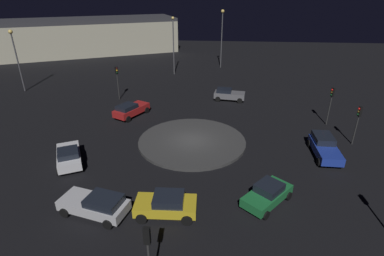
# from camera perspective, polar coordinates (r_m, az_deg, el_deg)

# --- Properties ---
(ground_plane) EXTENTS (118.62, 118.62, 0.00)m
(ground_plane) POSITION_cam_1_polar(r_m,az_deg,el_deg) (28.65, -0.00, -2.74)
(ground_plane) COLOR black
(roundabout_island) EXTENTS (10.17, 10.17, 0.25)m
(roundabout_island) POSITION_cam_1_polar(r_m,az_deg,el_deg) (28.60, -0.00, -2.52)
(roundabout_island) COLOR #383838
(roundabout_island) RESTS_ON ground_plane
(car_silver) EXTENTS (4.78, 2.93, 1.47)m
(car_silver) POSITION_cam_1_polar(r_m,az_deg,el_deg) (20.86, -17.76, -13.62)
(car_silver) COLOR silver
(car_silver) RESTS_ON ground_plane
(car_grey) EXTENTS (4.09, 2.39, 1.51)m
(car_grey) POSITION_cam_1_polar(r_m,az_deg,el_deg) (39.48, 6.96, 6.37)
(car_grey) COLOR slate
(car_grey) RESTS_ON ground_plane
(car_yellow) EXTENTS (4.02, 2.20, 1.50)m
(car_yellow) POSITION_cam_1_polar(r_m,az_deg,el_deg) (19.96, -4.88, -14.25)
(car_yellow) COLOR gold
(car_yellow) RESTS_ON ground_plane
(car_red) EXTENTS (3.58, 4.67, 1.55)m
(car_red) POSITION_cam_1_polar(r_m,az_deg,el_deg) (34.84, -11.58, 3.46)
(car_red) COLOR red
(car_red) RESTS_ON ground_plane
(car_blue) EXTENTS (2.11, 4.59, 1.58)m
(car_blue) POSITION_cam_1_polar(r_m,az_deg,el_deg) (28.63, 23.88, -3.28)
(car_blue) COLOR #1E38A5
(car_blue) RESTS_ON ground_plane
(car_green) EXTENTS (3.83, 4.05, 1.47)m
(car_green) POSITION_cam_1_polar(r_m,az_deg,el_deg) (21.44, 14.16, -12.04)
(car_green) COLOR #1E7238
(car_green) RESTS_ON ground_plane
(car_white) EXTENTS (3.50, 4.50, 1.47)m
(car_white) POSITION_cam_1_polar(r_m,az_deg,el_deg) (26.95, -22.36, -4.94)
(car_white) COLOR white
(car_white) RESTS_ON ground_plane
(traffic_light_west) EXTENTS (0.39, 0.36, 4.11)m
(traffic_light_west) POSITION_cam_1_polar(r_m,az_deg,el_deg) (34.37, 24.91, 5.03)
(traffic_light_west) COLOR #2D2D2D
(traffic_light_west) RESTS_ON ground_plane
(traffic_light_north) EXTENTS (0.31, 0.36, 4.02)m
(traffic_light_north) POSITION_cam_1_polar(r_m,az_deg,el_deg) (14.63, -8.34, -21.47)
(traffic_light_north) COLOR #2D2D2D
(traffic_light_north) RESTS_ON ground_plane
(traffic_light_west_near) EXTENTS (0.36, 0.31, 3.75)m
(traffic_light_west_near) POSITION_cam_1_polar(r_m,az_deg,el_deg) (31.09, 29.01, 1.68)
(traffic_light_west_near) COLOR #2D2D2D
(traffic_light_west_near) RESTS_ON ground_plane
(traffic_light_southeast) EXTENTS (0.38, 0.39, 4.34)m
(traffic_light_southeast) POSITION_cam_1_polar(r_m,az_deg,el_deg) (39.94, -14.03, 9.46)
(traffic_light_southeast) COLOR #2D2D2D
(traffic_light_southeast) RESTS_ON ground_plane
(streetlamp_southeast) EXTENTS (0.55, 0.55, 8.39)m
(streetlamp_southeast) POSITION_cam_1_polar(r_m,az_deg,el_deg) (47.94, -30.54, 12.47)
(streetlamp_southeast) COLOR #4C4C51
(streetlamp_southeast) RESTS_ON ground_plane
(streetlamp_south) EXTENTS (0.58, 0.58, 9.95)m
(streetlamp_south) POSITION_cam_1_polar(r_m,az_deg,el_deg) (55.32, 5.72, 18.07)
(streetlamp_south) COLOR #4C4C51
(streetlamp_south) RESTS_ON ground_plane
(streetlamp_south_near) EXTENTS (0.46, 0.46, 9.21)m
(streetlamp_south_near) POSITION_cam_1_polar(r_m,az_deg,el_deg) (50.68, -3.55, 16.27)
(streetlamp_south_near) COLOR #4C4C51
(streetlamp_south_near) RESTS_ON ground_plane
(store_building) EXTENTS (39.13, 26.70, 7.30)m
(store_building) POSITION_cam_1_polar(r_m,az_deg,el_deg) (72.29, -19.25, 16.15)
(store_building) COLOR #B7B299
(store_building) RESTS_ON ground_plane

